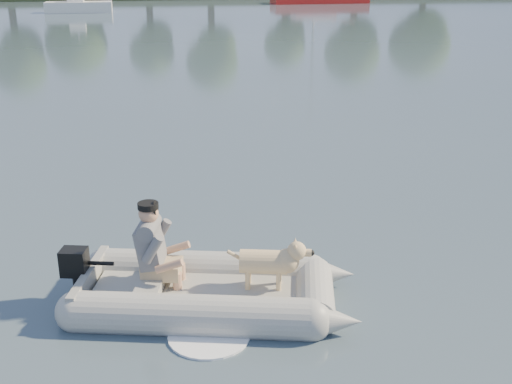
{
  "coord_description": "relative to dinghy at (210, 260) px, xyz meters",
  "views": [
    {
      "loc": [
        -0.92,
        -6.27,
        4.0
      ],
      "look_at": [
        0.28,
        2.41,
        0.75
      ],
      "focal_mm": 45.0,
      "sensor_mm": 36.0,
      "label": 1
    }
  ],
  "objects": [
    {
      "name": "dinghy",
      "position": [
        0.0,
        0.0,
        0.0
      ],
      "size": [
        5.26,
        4.22,
        1.37
      ],
      "primitive_type": null,
      "rotation": [
        0.0,
        0.0,
        -0.2
      ],
      "color": "#999994",
      "rests_on": "water"
    },
    {
      "name": "water",
      "position": [
        0.53,
        -0.6,
        -0.59
      ],
      "size": [
        160.0,
        160.0,
        0.0
      ],
      "primitive_type": "plane",
      "color": "slate",
      "rests_on": "ground"
    },
    {
      "name": "outboard_motor",
      "position": [
        -1.62,
        0.33,
        -0.28
      ],
      "size": [
        0.46,
        0.36,
        0.78
      ],
      "primitive_type": null,
      "rotation": [
        0.0,
        0.0,
        -0.2
      ],
      "color": "black",
      "rests_on": "dinghy"
    },
    {
      "name": "man",
      "position": [
        -0.67,
        0.19,
        0.18
      ],
      "size": [
        0.83,
        0.75,
        1.07
      ],
      "primitive_type": null,
      "rotation": [
        0.0,
        0.0,
        -0.2
      ],
      "color": "slate",
      "rests_on": "dinghy"
    },
    {
      "name": "dog",
      "position": [
        0.64,
        -0.08,
        -0.07
      ],
      "size": [
        0.97,
        0.51,
        0.62
      ],
      "primitive_type": null,
      "rotation": [
        0.0,
        0.0,
        -0.2
      ],
      "color": "tan",
      "rests_on": "dinghy"
    }
  ]
}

